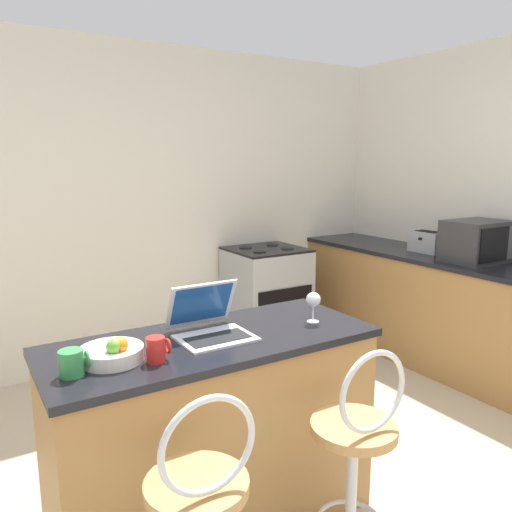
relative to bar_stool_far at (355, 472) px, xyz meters
name	(u,v)px	position (x,y,z in m)	size (l,w,h in m)	color
wall_back	(135,207)	(0.04, 2.70, 0.84)	(12.00, 0.06, 2.60)	silver
breakfast_bar	(214,433)	(-0.34, 0.56, -0.01)	(1.45, 0.60, 0.91)	#9E703D
counter_right	(461,317)	(2.12, 1.07, -0.01)	(0.65, 3.22, 0.91)	#9E703D
bar_stool_far	(355,472)	(0.00, 0.00, 0.00)	(0.40, 0.40, 1.00)	silver
laptop	(209,323)	(-0.33, 0.60, 0.50)	(0.32, 0.31, 0.23)	silver
microwave	(476,241)	(2.14, 1.02, 0.60)	(0.47, 0.36, 0.32)	#2D2D30
toaster	(428,242)	(2.15, 1.47, 0.53)	(0.19, 0.29, 0.18)	#9EA3A8
stove_range	(266,298)	(1.10, 2.35, -0.01)	(0.64, 0.61, 0.92)	#9EA3A8
fruit_bowl	(112,353)	(-0.78, 0.53, 0.48)	(0.25, 0.25, 0.11)	silver
wine_glass_tall	(313,301)	(0.17, 0.50, 0.55)	(0.07, 0.07, 0.15)	silver
mug_red	(157,349)	(-0.64, 0.44, 0.49)	(0.09, 0.07, 0.10)	red
mug_green	(72,363)	(-0.94, 0.47, 0.49)	(0.10, 0.09, 0.10)	#338447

